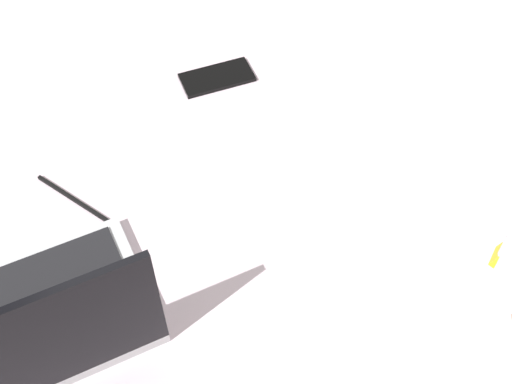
# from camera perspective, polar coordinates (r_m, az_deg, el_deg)

# --- Properties ---
(bed_mattress) EXTENTS (1.80, 1.40, 0.18)m
(bed_mattress) POSITION_cam_1_polar(r_m,az_deg,el_deg) (1.25, 8.59, 0.32)
(bed_mattress) COLOR silver
(bed_mattress) RESTS_ON ground
(laptop) EXTENTS (0.40, 0.36, 0.23)m
(laptop) POSITION_cam_1_polar(r_m,az_deg,el_deg) (0.99, -18.59, -10.84)
(laptop) COLOR #B7BABC
(laptop) RESTS_ON bed_mattress
(cell_phone) EXTENTS (0.16, 0.12, 0.01)m
(cell_phone) POSITION_cam_1_polar(r_m,az_deg,el_deg) (1.31, -3.40, 9.87)
(cell_phone) COLOR black
(cell_phone) RESTS_ON bed_mattress
(charger_cable) EXTENTS (0.15, 0.10, 0.01)m
(charger_cable) POSITION_cam_1_polar(r_m,az_deg,el_deg) (1.14, -15.44, -0.65)
(charger_cable) COLOR black
(charger_cable) RESTS_ON bed_mattress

